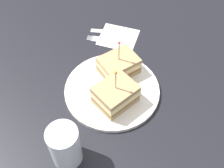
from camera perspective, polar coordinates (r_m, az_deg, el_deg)
ground_plane at (r=75.21cm, az=-0.00°, el=-1.87°), size 100.98×100.98×2.00cm
plate at (r=74.00cm, az=-0.00°, el=-1.19°), size 24.43×24.43×1.02cm
sandwich_half_front at (r=69.18cm, az=0.69°, el=-2.08°), size 12.03×12.08×11.28cm
sandwich_half_back at (r=75.51cm, az=1.31°, el=3.77°), size 12.04×11.67×10.83cm
drink_glass at (r=61.75cm, az=-9.28°, el=-12.28°), size 6.59×6.59×10.74cm
napkin at (r=87.87cm, az=1.13°, el=9.29°), size 12.97×12.13×0.15cm
fork at (r=86.93cm, az=-1.79°, el=8.78°), size 13.01×2.75×0.35cm
knife at (r=89.62cm, az=-0.78°, el=10.41°), size 12.23×1.63×0.35cm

